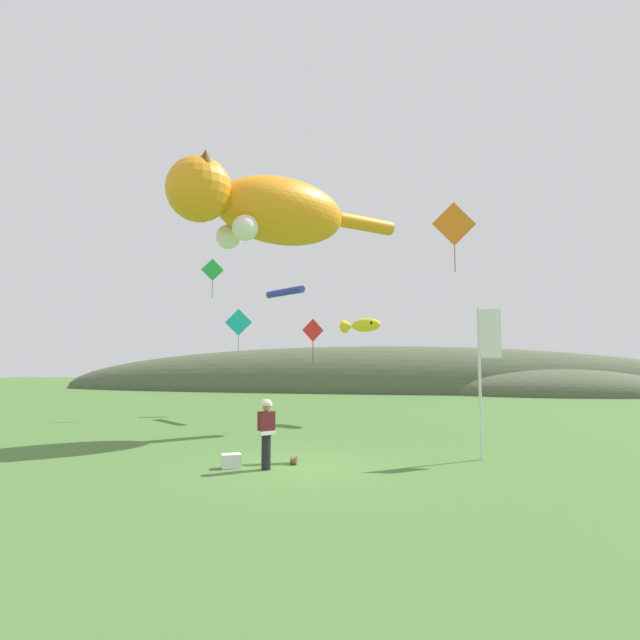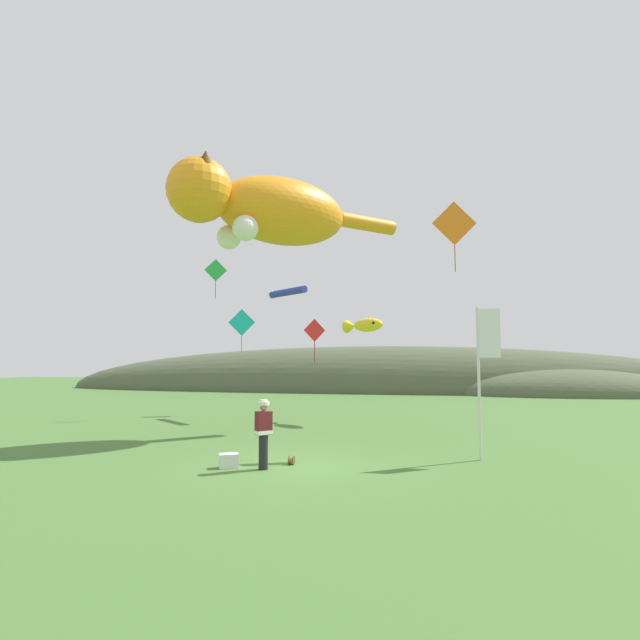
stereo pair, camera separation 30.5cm
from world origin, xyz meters
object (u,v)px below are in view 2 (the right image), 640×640
object	(u,v)px
kite_fish_windsock	(364,325)
kite_tube_streamer	(287,292)
festival_attendant	(263,432)
picnic_cooler	(229,461)
kite_diamond_red	(315,331)
kite_diamond_green	(216,271)
kite_diamond_teal	(242,323)
kite_diamond_orange	(454,224)
kite_giant_cat	(266,209)
kite_spool	(291,460)
festival_banner_pole	(484,359)

from	to	relation	value
kite_fish_windsock	kite_tube_streamer	bearing A→B (deg)	163.40
festival_attendant	kite_fish_windsock	xyz separation A→B (m)	(1.52, 10.66, 3.48)
festival_attendant	picnic_cooler	bearing A→B (deg)	178.06
kite_diamond_red	kite_diamond_green	bearing A→B (deg)	150.92
picnic_cooler	kite_diamond_teal	bearing A→B (deg)	108.72
kite_fish_windsock	kite_diamond_teal	bearing A→B (deg)	162.23
festival_attendant	kite_diamond_orange	world-z (taller)	kite_diamond_orange
kite_fish_windsock	kite_diamond_red	size ratio (longest dim) A/B	1.18
kite_fish_windsock	kite_giant_cat	bearing A→B (deg)	-120.89
kite_tube_streamer	kite_diamond_red	world-z (taller)	kite_tube_streamer
kite_diamond_red	festival_attendant	bearing A→B (deg)	-87.55
picnic_cooler	kite_giant_cat	bearing A→B (deg)	97.56
picnic_cooler	kite_spool	bearing A→B (deg)	24.62
kite_spool	kite_giant_cat	size ratio (longest dim) A/B	0.03
festival_attendant	kite_diamond_red	bearing A→B (deg)	92.45
picnic_cooler	kite_diamond_orange	xyz separation A→B (m)	(6.18, 4.40, 7.20)
kite_diamond_red	kite_diamond_orange	xyz separation A→B (m)	(5.58, -3.83, 3.33)
picnic_cooler	kite_diamond_orange	world-z (taller)	kite_diamond_orange
festival_attendant	kite_tube_streamer	world-z (taller)	kite_tube_streamer
kite_spool	kite_diamond_teal	bearing A→B (deg)	115.82
kite_fish_windsock	kite_diamond_orange	bearing A→B (deg)	-59.23
kite_spool	kite_diamond_red	xyz separation A→B (m)	(-0.92, 7.53, 3.93)
festival_attendant	kite_diamond_red	xyz separation A→B (m)	(-0.35, 8.26, 3.10)
kite_giant_cat	kite_spool	bearing A→B (deg)	-64.26
kite_spool	kite_giant_cat	distance (m)	9.87
kite_diamond_red	kite_diamond_teal	bearing A→B (deg)	137.16
kite_diamond_green	kite_diamond_teal	size ratio (longest dim) A/B	0.88
kite_giant_cat	kite_fish_windsock	distance (m)	7.44
kite_fish_windsock	kite_diamond_red	bearing A→B (deg)	-128.09
festival_banner_pole	kite_diamond_orange	distance (m)	5.05
festival_banner_pole	kite_giant_cat	world-z (taller)	kite_giant_cat
kite_tube_streamer	kite_diamond_red	xyz separation A→B (m)	(2.17, -3.60, -2.21)
picnic_cooler	kite_fish_windsock	xyz separation A→B (m)	(2.48, 10.63, 4.25)
picnic_cooler	kite_diamond_green	distance (m)	14.64
kite_spool	kite_diamond_red	distance (m)	8.55
kite_diamond_green	kite_diamond_orange	bearing A→B (deg)	-31.76
kite_diamond_green	kite_diamond_teal	world-z (taller)	kite_diamond_green
kite_giant_cat	kite_fish_windsock	xyz separation A→B (m)	(3.18, 5.32, -4.12)
kite_spool	kite_fish_windsock	world-z (taller)	kite_fish_windsock
festival_banner_pole	kite_giant_cat	size ratio (longest dim) A/B	0.55
kite_fish_windsock	kite_diamond_green	world-z (taller)	kite_diamond_green
kite_tube_streamer	kite_diamond_green	bearing A→B (deg)	-175.44
kite_diamond_teal	kite_tube_streamer	bearing A→B (deg)	-19.46
kite_spool	kite_fish_windsock	bearing A→B (deg)	84.49
kite_fish_windsock	kite_diamond_teal	world-z (taller)	kite_diamond_teal
kite_diamond_red	kite_diamond_orange	world-z (taller)	kite_diamond_orange
kite_spool	festival_attendant	bearing A→B (deg)	-127.87
kite_giant_cat	kite_diamond_orange	size ratio (longest dim) A/B	3.27
kite_giant_cat	kite_diamond_red	bearing A→B (deg)	65.96
festival_attendant	festival_banner_pole	distance (m)	6.52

